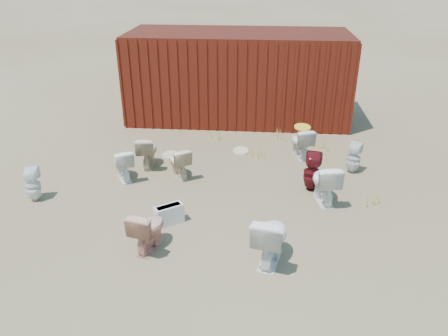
# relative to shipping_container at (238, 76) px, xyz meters

# --- Properties ---
(ground) EXTENTS (100.00, 100.00, 0.00)m
(ground) POSITION_rel_shipping_container_xyz_m (0.00, -5.20, -1.20)
(ground) COLOR brown
(ground) RESTS_ON ground
(shipping_container) EXTENTS (6.00, 2.40, 2.40)m
(shipping_container) POSITION_rel_shipping_container_xyz_m (0.00, 0.00, 0.00)
(shipping_container) COLOR #520E0D
(shipping_container) RESTS_ON ground
(toilet_front_a) EXTENTS (0.66, 0.77, 0.68)m
(toilet_front_a) POSITION_rel_shipping_container_xyz_m (-2.15, -4.16, -0.86)
(toilet_front_a) COLOR white
(toilet_front_a) RESTS_ON ground
(toilet_front_pink) EXTENTS (0.57, 0.78, 0.72)m
(toilet_front_pink) POSITION_rel_shipping_container_xyz_m (-1.04, -6.50, -0.84)
(toilet_front_pink) COLOR tan
(toilet_front_pink) RESTS_ON ground
(toilet_front_c) EXTENTS (0.65, 0.92, 0.85)m
(toilet_front_c) POSITION_rel_shipping_container_xyz_m (0.88, -6.67, -0.78)
(toilet_front_c) COLOR white
(toilet_front_c) RESTS_ON ground
(toilet_front_maroon) EXTENTS (0.40, 0.41, 0.77)m
(toilet_front_maroon) POSITION_rel_shipping_container_xyz_m (1.73, -4.30, -0.81)
(toilet_front_maroon) COLOR #5A0F14
(toilet_front_maroon) RESTS_ON ground
(toilet_front_e) EXTENTS (0.58, 0.85, 0.80)m
(toilet_front_e) POSITION_rel_shipping_container_xyz_m (1.91, -4.75, -0.80)
(toilet_front_e) COLOR white
(toilet_front_e) RESTS_ON ground
(toilet_back_a) EXTENTS (0.35, 0.36, 0.66)m
(toilet_back_a) POSITION_rel_shipping_container_xyz_m (-3.60, -5.18, -0.87)
(toilet_back_a) COLOR white
(toilet_back_a) RESTS_ON ground
(toilet_back_beige_left) EXTENTS (0.66, 0.76, 0.67)m
(toilet_back_beige_left) POSITION_rel_shipping_container_xyz_m (-1.01, -3.95, -0.86)
(toilet_back_beige_left) COLOR beige
(toilet_back_beige_left) RESTS_ON ground
(toilet_back_beige_right) EXTENTS (0.45, 0.74, 0.73)m
(toilet_back_beige_right) POSITION_rel_shipping_container_xyz_m (-1.79, -3.53, -0.84)
(toilet_back_beige_right) COLOR beige
(toilet_back_beige_right) RESTS_ON ground
(toilet_back_yellowlid) EXTENTS (0.61, 0.81, 0.73)m
(toilet_back_yellowlid) POSITION_rel_shipping_container_xyz_m (1.62, -2.73, -0.83)
(toilet_back_yellowlid) COLOR silver
(toilet_back_yellowlid) RESTS_ON ground
(toilet_back_e) EXTENTS (0.40, 0.40, 0.66)m
(toilet_back_e) POSITION_rel_shipping_container_xyz_m (2.69, -3.42, -0.87)
(toilet_back_e) COLOR white
(toilet_back_e) RESTS_ON ground
(yellow_lid) EXTENTS (0.37, 0.46, 0.02)m
(yellow_lid) POSITION_rel_shipping_container_xyz_m (1.62, -2.73, -0.45)
(yellow_lid) COLOR yellow
(yellow_lid) RESTS_ON toilet_back_yellowlid
(loose_tank) EXTENTS (0.52, 0.45, 0.35)m
(loose_tank) POSITION_rel_shipping_container_xyz_m (-0.86, -5.77, -1.02)
(loose_tank) COLOR silver
(loose_tank) RESTS_ON ground
(loose_lid_near) EXTENTS (0.39, 0.50, 0.02)m
(loose_lid_near) POSITION_rel_shipping_container_xyz_m (0.23, -2.51, -1.19)
(loose_lid_near) COLOR beige
(loose_lid_near) RESTS_ON ground
(loose_lid_far) EXTENTS (0.41, 0.50, 0.02)m
(loose_lid_far) POSITION_rel_shipping_container_xyz_m (-1.43, -2.88, -1.19)
(loose_lid_far) COLOR #C6BB8F
(loose_lid_far) RESTS_ON ground
(weed_clump_a) EXTENTS (0.36, 0.36, 0.26)m
(weed_clump_a) POSITION_rel_shipping_container_xyz_m (-2.17, -2.54, -1.07)
(weed_clump_a) COLOR tan
(weed_clump_a) RESTS_ON ground
(weed_clump_b) EXTENTS (0.32, 0.32, 0.28)m
(weed_clump_b) POSITION_rel_shipping_container_xyz_m (0.62, -2.79, -1.06)
(weed_clump_b) COLOR tan
(weed_clump_b) RESTS_ON ground
(weed_clump_c) EXTENTS (0.36, 0.36, 0.28)m
(weed_clump_c) POSITION_rel_shipping_container_xyz_m (2.15, -2.18, -1.06)
(weed_clump_c) COLOR tan
(weed_clump_c) RESTS_ON ground
(weed_clump_d) EXTENTS (0.30, 0.30, 0.24)m
(weed_clump_d) POSITION_rel_shipping_container_xyz_m (-0.48, -1.75, -1.08)
(weed_clump_d) COLOR tan
(weed_clump_d) RESTS_ON ground
(weed_clump_e) EXTENTS (0.34, 0.34, 0.28)m
(weed_clump_e) POSITION_rel_shipping_container_xyz_m (1.20, -1.70, -1.06)
(weed_clump_e) COLOR tan
(weed_clump_e) RESTS_ON ground
(weed_clump_f) EXTENTS (0.28, 0.28, 0.23)m
(weed_clump_f) POSITION_rel_shipping_container_xyz_m (2.83, -4.88, -1.08)
(weed_clump_f) COLOR tan
(weed_clump_f) RESTS_ON ground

